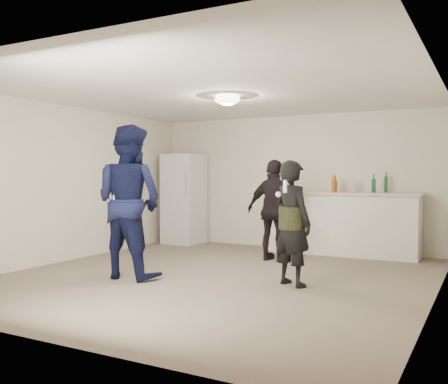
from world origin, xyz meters
The scene contains 21 objects.
floor centered at (0.00, 0.00, 0.00)m, with size 6.00×6.00×0.00m, color #6B5B4C.
ceiling centered at (0.00, 0.00, 2.50)m, with size 6.00×6.00×0.00m, color silver.
wall_back centered at (0.00, 3.00, 1.25)m, with size 6.00×6.00×0.00m, color beige.
wall_front centered at (0.00, -3.00, 1.25)m, with size 6.00×6.00×0.00m, color beige.
wall_left centered at (-2.75, 0.00, 1.25)m, with size 6.00×6.00×0.00m, color beige.
wall_right centered at (2.75, 0.00, 1.25)m, with size 6.00×6.00×0.00m, color beige.
counter centered at (0.98, 2.67, 0.53)m, with size 2.60×0.56×1.05m, color white.
counter_top centered at (0.98, 2.67, 1.07)m, with size 2.68×0.64×0.04m, color beige.
fridge centered at (-2.21, 2.60, 0.90)m, with size 0.70×0.70×1.80m, color silver.
fridge_handle centered at (-1.93, 2.23, 1.30)m, with size 0.02×0.02×0.60m, color #B9B8BD.
ceiling_dome centered at (0.00, 0.30, 2.45)m, with size 0.36×0.36×0.16m, color white.
shaker centered at (0.04, 2.60, 1.18)m, with size 0.08×0.08×0.17m, color silver.
man centered at (-1.03, -0.60, 1.03)m, with size 1.00×0.78×2.06m, color #101645.
woman centered at (1.09, -0.03, 0.79)m, with size 0.57×0.38×1.57m, color black.
camo_shorts centered at (1.09, -0.03, 0.85)m, with size 0.34×0.34×0.28m, color #2F3518.
spectator centered at (0.21, 1.54, 0.82)m, with size 0.96×0.40×1.64m, color black.
remote_man centered at (-1.03, -0.88, 1.05)m, with size 0.04×0.04×0.15m, color silver.
nunchuk_man centered at (-0.91, -0.85, 0.98)m, with size 0.07×0.07×0.07m, color white.
remote_woman centered at (1.09, -0.28, 1.25)m, with size 0.04×0.04×0.15m, color white.
nunchuk_woman centered at (0.99, -0.25, 1.15)m, with size 0.07×0.07×0.07m, color white.
bottle_cluster centered at (1.22, 2.68, 1.20)m, with size 0.91×0.41×0.27m.
Camera 1 is at (3.27, -5.91, 1.39)m, focal length 40.00 mm.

